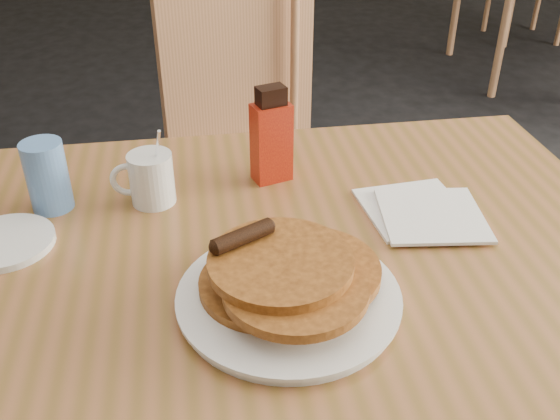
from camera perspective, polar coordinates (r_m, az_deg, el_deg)
The scene contains 8 objects.
main_table at distance 1.03m, azimuth -2.01°, elevation -5.11°, with size 1.37×0.97×0.75m.
chair_main_far at distance 1.73m, azimuth -3.51°, elevation 6.22°, with size 0.55×0.56×0.96m.
pancake_plate at distance 0.88m, azimuth 0.75°, elevation -6.96°, with size 0.32×0.32×0.10m.
coffee_mug at distance 1.12m, azimuth -11.80°, elevation 2.91°, with size 0.11×0.08×0.15m.
syrup_bottle at distance 1.15m, azimuth -0.79°, elevation 6.61°, with size 0.08×0.07×0.18m.
napkin_stack at distance 1.11m, azimuth 12.93°, elevation -0.18°, with size 0.21×0.22×0.01m.
blue_tumbler at distance 1.14m, azimuth -20.52°, elevation 2.93°, with size 0.07×0.07×0.13m, color #5381C4.
side_saucer at distance 1.10m, azimuth -23.82°, elevation -2.72°, with size 0.16×0.16×0.01m, color silver.
Camera 1 is at (-0.05, -0.77, 1.34)m, focal length 40.00 mm.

